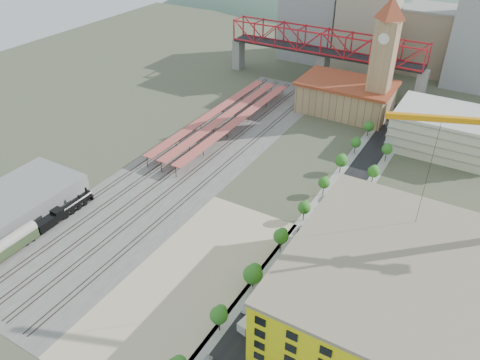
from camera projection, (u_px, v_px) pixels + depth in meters
The scene contains 30 objects.
ground at pixel (263, 218), 135.72m from camera, with size 400.00×400.00×0.00m, color #474C38.
ballast_strip at pixel (196, 160), 163.56m from camera, with size 36.00×165.00×0.06m, color #605E59.
dirt_lot at pixel (188, 281), 114.66m from camera, with size 28.00×67.00×0.06m, color tan.
street_asphalt at pixel (334, 208), 139.77m from camera, with size 12.00×170.00×0.06m, color black.
sidewalk_west at pixel (316, 203), 142.10m from camera, with size 3.00×170.00×0.04m, color gray.
sidewalk_east at pixel (351, 214), 137.45m from camera, with size 3.00×170.00×0.04m, color gray.
construction_pad at pixel (401, 331), 102.24m from camera, with size 50.00×90.00×0.06m, color gray.
rail_tracks at pixel (191, 158), 164.26m from camera, with size 26.56×160.00×0.18m.
platform_canopies at pixel (225, 117), 183.36m from camera, with size 16.00×80.00×4.12m.
station_hall at pixel (346, 96), 193.38m from camera, with size 38.00×24.00×13.10m.
clock_tower at pixel (384, 50), 174.37m from camera, with size 12.00×12.00×52.00m.
parking_garage at pixel (444, 130), 167.20m from camera, with size 34.00×26.00×14.00m, color silver.
truss_bridge at pixel (324, 45), 211.77m from camera, with size 94.00×9.60×25.60m.
construction_building at pixel (395, 295), 98.37m from camera, with size 44.60×50.60×18.80m.
warehouse at pixel (23, 196), 140.61m from camera, with size 22.00×32.00×5.00m, color gray.
street_trees at pixel (321, 226), 132.57m from camera, with size 15.40×124.40×8.00m.
skyline at pixel (418, 27), 222.81m from camera, with size 133.00×46.00×60.00m.
distant_hills at pixel (478, 136), 347.84m from camera, with size 647.00×264.00×227.00m.
locomotive at pixel (67, 210), 135.85m from camera, with size 2.74×21.17×5.29m.
coach at pixel (7, 246), 121.02m from camera, with size 3.04×17.64×5.54m.
site_trailer_a at pixel (255, 317), 103.72m from camera, with size 2.44×9.26×2.53m, color silver.
site_trailer_b at pixel (270, 295), 109.15m from camera, with size 2.50×9.51×2.60m, color silver.
site_trailer_c at pixel (292, 264), 117.59m from camera, with size 2.74×10.41×2.85m, color silver.
site_trailer_d at pixel (309, 240), 125.80m from camera, with size 2.52×9.56×2.62m, color silver.
car_1 at pixel (248, 306), 107.08m from camera, with size 1.52×4.35×1.43m, color #AAAAAF.
car_2 at pixel (305, 229), 130.22m from camera, with size 2.66×5.76×1.60m, color black.
car_3 at pixel (328, 198), 142.81m from camera, with size 2.20×5.41×1.57m, color navy.
car_5 at pixel (299, 275), 115.37m from camera, with size 1.51×4.34×1.43m, color #A1A0A6.
car_6 at pixel (321, 243), 125.43m from camera, with size 2.56×5.56×1.54m, color black.
car_7 at pixel (359, 186), 148.66m from camera, with size 1.95×4.79×1.39m, color navy.
Camera 1 is at (48.59, -96.08, 83.64)m, focal length 35.00 mm.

